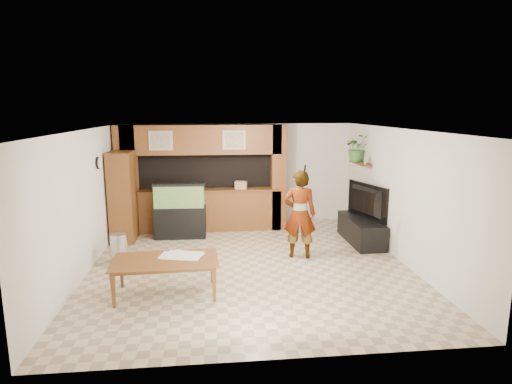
{
  "coord_description": "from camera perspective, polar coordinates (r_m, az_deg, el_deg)",
  "views": [
    {
      "loc": [
        -0.7,
        -7.87,
        2.97
      ],
      "look_at": [
        0.2,
        0.6,
        1.31
      ],
      "focal_mm": 30.0,
      "sensor_mm": 36.0,
      "label": 1
    }
  ],
  "objects": [
    {
      "name": "pantry_cabinet",
      "position": [
        10.11,
        -17.33,
        -0.62
      ],
      "size": [
        0.51,
        0.83,
        2.04
      ],
      "primitive_type": "cube",
      "color": "brown",
      "rests_on": "floor"
    },
    {
      "name": "photo_frame",
      "position": [
        10.23,
        14.35,
        4.17
      ],
      "size": [
        0.05,
        0.14,
        0.19
      ],
      "primitive_type": "cube",
      "rotation": [
        0.0,
        0.0,
        -0.15
      ],
      "color": "tan",
      "rests_on": "wall_shelf"
    },
    {
      "name": "television",
      "position": [
        9.84,
        14.01,
        -1.23
      ],
      "size": [
        0.56,
        1.36,
        0.78
      ],
      "primitive_type": "imported",
      "rotation": [
        0.0,
        0.0,
        1.86
      ],
      "color": "black",
      "rests_on": "tv_stand"
    },
    {
      "name": "floor",
      "position": [
        8.44,
        -0.91,
        -9.59
      ],
      "size": [
        6.5,
        6.5,
        0.0
      ],
      "primitive_type": "plane",
      "color": "tan",
      "rests_on": "ground"
    },
    {
      "name": "ceiling",
      "position": [
        7.91,
        -0.97,
        8.33
      ],
      "size": [
        6.5,
        6.5,
        0.0
      ],
      "primitive_type": "plane",
      "color": "white",
      "rests_on": "wall_back"
    },
    {
      "name": "newspaper_b",
      "position": [
        7.22,
        -9.71,
        -8.33
      ],
      "size": [
        0.69,
        0.57,
        0.01
      ],
      "primitive_type": "cube",
      "rotation": [
        0.0,
        0.0,
        -0.24
      ],
      "color": "silver",
      "rests_on": "dining_table"
    },
    {
      "name": "trash_can",
      "position": [
        8.81,
        -17.78,
        -7.19
      ],
      "size": [
        0.33,
        0.33,
        0.6
      ],
      "primitive_type": "cylinder",
      "color": "#B2B2B7",
      "rests_on": "floor"
    },
    {
      "name": "partition",
      "position": [
        10.64,
        -7.32,
        1.96
      ],
      "size": [
        4.2,
        0.99,
        2.6
      ],
      "color": "brown",
      "rests_on": "floor"
    },
    {
      "name": "wall_right",
      "position": [
        8.86,
        18.78,
        -0.45
      ],
      "size": [
        0.0,
        6.5,
        6.5
      ],
      "primitive_type": "plane",
      "rotation": [
        1.57,
        0.0,
        -1.57
      ],
      "color": "silver",
      "rests_on": "floor"
    },
    {
      "name": "aquarium",
      "position": [
        10.12,
        -10.1,
        -2.48
      ],
      "size": [
        1.18,
        0.44,
        1.31
      ],
      "rotation": [
        0.0,
        0.0,
        -0.04
      ],
      "color": "black",
      "rests_on": "floor"
    },
    {
      "name": "microphone",
      "position": [
        8.3,
        6.53,
        3.09
      ],
      "size": [
        0.04,
        0.1,
        0.16
      ],
      "primitive_type": "cylinder",
      "rotation": [
        0.44,
        0.0,
        0.0
      ],
      "color": "black",
      "rests_on": "person"
    },
    {
      "name": "wall_shelf",
      "position": [
        10.52,
        13.75,
        3.76
      ],
      "size": [
        0.25,
        0.9,
        0.04
      ],
      "primitive_type": "cube",
      "color": "brown",
      "rests_on": "wall_right"
    },
    {
      "name": "dining_table",
      "position": [
        7.17,
        -11.92,
        -11.12
      ],
      "size": [
        1.72,
        1.01,
        0.59
      ],
      "primitive_type": "imported",
      "rotation": [
        0.0,
        0.0,
        0.04
      ],
      "color": "brown",
      "rests_on": "floor"
    },
    {
      "name": "potted_plant",
      "position": [
        10.66,
        13.33,
        5.76
      ],
      "size": [
        0.61,
        0.53,
        0.66
      ],
      "primitive_type": "imported",
      "rotation": [
        0.0,
        0.0,
        0.03
      ],
      "color": "#36712D",
      "rests_on": "wall_shelf"
    },
    {
      "name": "person",
      "position": [
        8.62,
        5.84,
        -2.97
      ],
      "size": [
        0.72,
        0.54,
        1.79
      ],
      "primitive_type": "imported",
      "rotation": [
        0.0,
        0.0,
        2.96
      ],
      "color": "#957652",
      "rests_on": "floor"
    },
    {
      "name": "newspaper_a",
      "position": [
        7.23,
        -9.31,
        -8.29
      ],
      "size": [
        0.64,
        0.57,
        0.01
      ],
      "primitive_type": "cube",
      "rotation": [
        0.0,
        0.0,
        -0.42
      ],
      "color": "silver",
      "rests_on": "dining_table"
    },
    {
      "name": "tv_stand",
      "position": [
        10.0,
        13.83,
        -4.96
      ],
      "size": [
        0.6,
        1.64,
        0.55
      ],
      "primitive_type": "cube",
      "color": "black",
      "rests_on": "floor"
    },
    {
      "name": "counter_box",
      "position": [
        10.51,
        -2.01,
        0.94
      ],
      "size": [
        0.32,
        0.25,
        0.19
      ],
      "primitive_type": "cube",
      "rotation": [
        0.0,
        0.0,
        -0.23
      ],
      "color": "#A27958",
      "rests_on": "partition"
    },
    {
      "name": "wall_clock",
      "position": [
        9.22,
        -20.27,
        3.66
      ],
      "size": [
        0.05,
        0.25,
        0.25
      ],
      "color": "black",
      "rests_on": "wall_left"
    },
    {
      "name": "wall_back",
      "position": [
        11.27,
        -2.42,
        2.48
      ],
      "size": [
        6.0,
        0.0,
        6.0
      ],
      "primitive_type": "plane",
      "rotation": [
        1.57,
        0.0,
        0.0
      ],
      "color": "silver",
      "rests_on": "floor"
    },
    {
      "name": "wall_left",
      "position": [
        8.37,
        -21.87,
        -1.31
      ],
      "size": [
        0.0,
        6.5,
        6.5
      ],
      "primitive_type": "plane",
      "rotation": [
        1.57,
        0.0,
        1.57
      ],
      "color": "silver",
      "rests_on": "floor"
    },
    {
      "name": "newspaper_c",
      "position": [
        7.24,
        -10.67,
        -8.32
      ],
      "size": [
        0.56,
        0.46,
        0.01
      ],
      "primitive_type": "cube",
      "rotation": [
        0.0,
        0.0,
        -0.21
      ],
      "color": "silver",
      "rests_on": "dining_table"
    }
  ]
}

